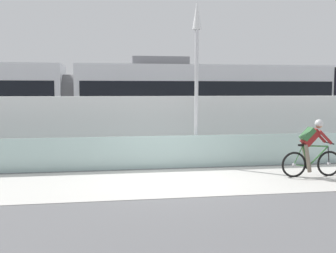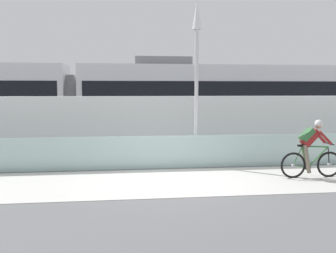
{
  "view_description": "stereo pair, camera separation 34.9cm",
  "coord_description": "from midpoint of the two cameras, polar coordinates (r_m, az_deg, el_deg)",
  "views": [
    {
      "loc": [
        -1.66,
        -10.18,
        2.43
      ],
      "look_at": [
        0.3,
        2.35,
        1.25
      ],
      "focal_mm": 42.59,
      "sensor_mm": 36.0,
      "label": 1
    },
    {
      "loc": [
        -1.32,
        -10.23,
        2.43
      ],
      "look_at": [
        0.3,
        2.35,
        1.25
      ],
      "focal_mm": 42.59,
      "sensor_mm": 36.0,
      "label": 2
    }
  ],
  "objects": [
    {
      "name": "lamp_post_antenna",
      "position": [
        12.67,
        4.91,
        9.2
      ],
      "size": [
        0.28,
        0.28,
        5.2
      ],
      "color": "gray",
      "rests_on": "ground"
    },
    {
      "name": "tram",
      "position": [
        17.15,
        -12.87,
        3.38
      ],
      "size": [
        22.56,
        2.54,
        3.81
      ],
      "color": "silver",
      "rests_on": "ground"
    },
    {
      "name": "tram_rail_far",
      "position": [
        18.0,
        -2.51,
        -2.44
      ],
      "size": [
        32.0,
        0.08,
        0.01
      ],
      "primitive_type": "cube",
      "color": "#595654",
      "rests_on": "ground"
    },
    {
      "name": "cyclist_on_bike",
      "position": [
        11.69,
        20.66,
        -3.04
      ],
      "size": [
        1.77,
        0.58,
        1.61
      ],
      "color": "black",
      "rests_on": "ground"
    },
    {
      "name": "bike_path_deck",
      "position": [
        10.6,
        0.97,
        -7.91
      ],
      "size": [
        32.0,
        3.2,
        0.01
      ],
      "primitive_type": "cube",
      "color": "silver",
      "rests_on": "ground"
    },
    {
      "name": "tram_rail_near",
      "position": [
        16.59,
        -2.09,
        -3.1
      ],
      "size": [
        32.0,
        0.08,
        0.01
      ],
      "primitive_type": "cube",
      "color": "#595654",
      "rests_on": "ground"
    },
    {
      "name": "glass_parapet",
      "position": [
        12.3,
        -0.27,
        -3.69
      ],
      "size": [
        32.0,
        0.05,
        1.01
      ],
      "primitive_type": "cube",
      "color": "silver",
      "rests_on": "ground"
    },
    {
      "name": "ground_plane",
      "position": [
        10.6,
        0.97,
        -7.94
      ],
      "size": [
        200.0,
        200.0,
        0.0
      ],
      "primitive_type": "plane",
      "color": "slate"
    },
    {
      "name": "concrete_barrier_wall",
      "position": [
        14.0,
        -1.18,
        -0.14
      ],
      "size": [
        32.0,
        0.36,
        2.2
      ],
      "primitive_type": "cube",
      "color": "white",
      "rests_on": "ground"
    }
  ]
}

